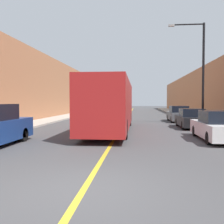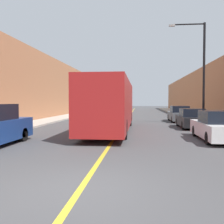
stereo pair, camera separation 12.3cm
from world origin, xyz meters
name	(u,v)px [view 1 (the left image)]	position (x,y,z in m)	size (l,w,h in m)	color
ground_plane	(84,189)	(0.00, 0.00, 0.00)	(200.00, 200.00, 0.00)	#474749
sidewalk_left	(73,115)	(-7.77, 30.00, 0.07)	(2.62, 72.00, 0.14)	#B2AA9E
sidewalk_right	(187,116)	(7.77, 30.00, 0.07)	(2.62, 72.00, 0.14)	#B2AA9E
building_row_left	(50,89)	(-11.08, 30.00, 3.65)	(4.00, 72.00, 7.29)	#B2724C
building_row_right	(212,93)	(11.08, 30.00, 3.14)	(4.00, 72.00, 6.28)	#B2724C
road_center_line	(129,116)	(0.00, 30.00, 0.00)	(0.16, 72.00, 0.01)	gold
bus	(111,105)	(-0.55, 11.76, 1.78)	(2.49, 12.38, 3.31)	#AD1E1E
car_right_near	(218,127)	(5.32, 8.00, 0.70)	(1.80, 4.75, 1.54)	silver
car_right_mid	(191,119)	(5.22, 14.27, 0.66)	(1.79, 4.39, 1.46)	black
car_right_far	(178,115)	(5.23, 20.36, 0.70)	(1.81, 4.73, 1.55)	#51565B
street_lamp_right	(200,66)	(6.49, 17.12, 4.97)	(3.04, 0.24, 8.47)	black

